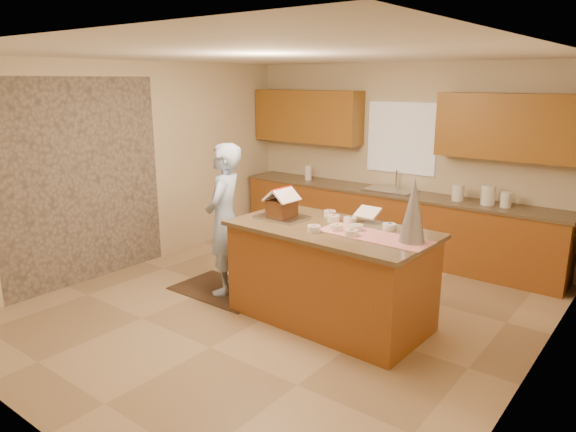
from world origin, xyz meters
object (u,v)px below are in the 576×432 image
object	(u,v)px
tinsel_tree	(413,210)
boy	(225,220)
gingerbread_house	(282,205)
island_base	(330,276)

from	to	relation	value
tinsel_tree	boy	bearing A→B (deg)	-176.42
gingerbread_house	tinsel_tree	bearing A→B (deg)	2.29
island_base	tinsel_tree	xyz separation A→B (m)	(0.86, 0.03, 0.83)
island_base	boy	world-z (taller)	boy
tinsel_tree	gingerbread_house	distance (m)	1.48
island_base	tinsel_tree	bearing A→B (deg)	3.67
island_base	tinsel_tree	distance (m)	1.20
tinsel_tree	gingerbread_house	bearing A→B (deg)	-177.71
island_base	gingerbread_house	distance (m)	0.91
boy	gingerbread_house	distance (m)	0.83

